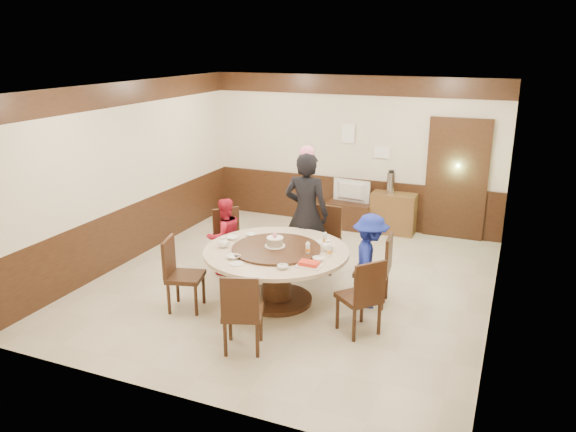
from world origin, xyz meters
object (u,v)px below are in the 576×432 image
at_px(person_standing, 306,213).
at_px(birthday_cake, 275,242).
at_px(television, 350,191).
at_px(side_cabinet, 393,213).
at_px(banquet_table, 276,265).
at_px(shrimp_platter, 309,264).
at_px(thermos, 391,183).
at_px(person_blue, 370,261).
at_px(tv_stand, 349,215).
at_px(person_red, 225,237).

relative_size(person_standing, birthday_cake, 6.85).
xyz_separation_m(television, side_cabinet, (0.82, 0.03, -0.33)).
relative_size(banquet_table, side_cabinet, 2.40).
bearing_deg(person_standing, birthday_cake, 87.20).
height_order(shrimp_platter, thermos, thermos).
relative_size(person_blue, birthday_cake, 4.66).
distance_m(tv_stand, television, 0.46).
relative_size(person_standing, person_blue, 1.47).
distance_m(person_standing, birthday_cake, 1.09).
height_order(person_red, tv_stand, person_red).
bearing_deg(television, thermos, -170.61).
height_order(birthday_cake, shrimp_platter, birthday_cake).
distance_m(person_red, television, 3.03).
bearing_deg(thermos, person_standing, -107.81).
bearing_deg(person_standing, thermos, -109.00).
xyz_separation_m(shrimp_platter, tv_stand, (-0.61, 3.79, -0.53)).
bearing_deg(tv_stand, banquet_table, -89.92).
xyz_separation_m(shrimp_platter, thermos, (0.14, 3.82, 0.16)).
relative_size(person_red, side_cabinet, 1.47).
xyz_separation_m(person_standing, person_blue, (1.18, -0.75, -0.30)).
bearing_deg(side_cabinet, person_red, -124.13).
height_order(television, thermos, thermos).
height_order(banquet_table, person_red, person_red).
bearing_deg(person_blue, tv_stand, 2.40).
bearing_deg(person_standing, banquet_table, 89.06).
relative_size(television, thermos, 1.91).
distance_m(shrimp_platter, thermos, 3.82).
relative_size(shrimp_platter, television, 0.41).
bearing_deg(person_red, person_standing, 150.38).
height_order(person_standing, thermos, person_standing).
relative_size(side_cabinet, thermos, 2.11).
xyz_separation_m(banquet_table, tv_stand, (-0.00, 3.41, -0.28)).
height_order(banquet_table, side_cabinet, banquet_table).
height_order(person_red, shrimp_platter, person_red).
xyz_separation_m(tv_stand, thermos, (0.75, 0.03, 0.69)).
bearing_deg(television, person_standing, 97.09).
bearing_deg(person_blue, banquet_table, 88.96).
height_order(tv_stand, television, television).
xyz_separation_m(side_cabinet, thermos, (-0.08, 0.00, 0.56)).
bearing_deg(person_red, television, -166.38).
xyz_separation_m(television, thermos, (0.75, 0.03, 0.23)).
xyz_separation_m(banquet_table, person_red, (-1.11, 0.60, 0.05)).
distance_m(person_standing, television, 2.30).
xyz_separation_m(person_standing, tv_stand, (0.00, 2.29, -0.68)).
xyz_separation_m(person_standing, side_cabinet, (0.82, 2.32, -0.56)).
bearing_deg(television, person_blue, 118.25).
height_order(banquet_table, shrimp_platter, shrimp_platter).
distance_m(person_blue, shrimp_platter, 0.95).
bearing_deg(thermos, shrimp_platter, -92.11).
xyz_separation_m(banquet_table, shrimp_platter, (0.60, -0.37, 0.24)).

